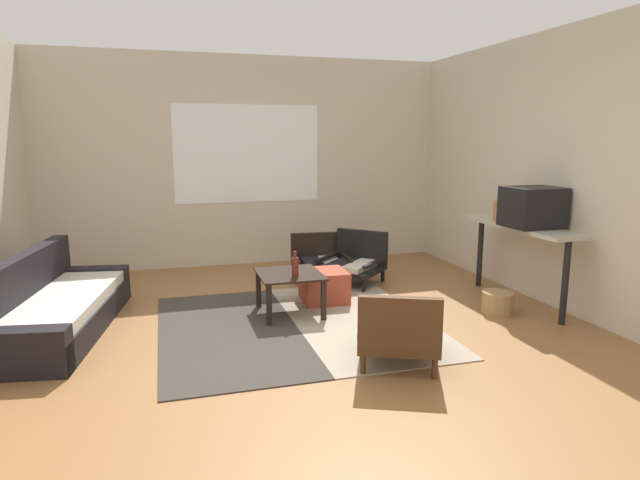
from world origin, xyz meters
TOP-DOWN VIEW (x-y plane):
  - ground_plane at (0.00, 0.00)m, footprint 7.80×7.80m
  - far_wall_with_window at (0.00, 3.06)m, footprint 5.60×0.13m
  - side_wall_right at (2.66, 0.30)m, footprint 0.12×6.60m
  - area_rug at (0.00, 0.42)m, footprint 2.37×2.34m
  - couch at (-2.04, 0.85)m, footprint 1.03×2.11m
  - coffee_table at (0.03, 0.76)m, footprint 0.59×0.63m
  - armchair_by_window at (0.67, 1.96)m, footprint 0.69×0.62m
  - armchair_striped_foreground at (0.53, -0.63)m, footprint 0.79×0.82m
  - armchair_corner at (1.02, 1.69)m, footprint 0.89×0.89m
  - ottoman_orange at (0.45, 1.04)m, footprint 0.46×0.46m
  - console_shelf at (2.32, 0.46)m, footprint 0.37×1.48m
  - crt_television at (2.32, 0.30)m, footprint 0.49×0.44m
  - clay_vase at (2.32, 0.72)m, footprint 0.25×0.25m
  - glass_bottle at (0.04, 0.59)m, footprint 0.06×0.06m
  - wicker_basket at (1.95, 0.22)m, footprint 0.30×0.30m

SIDE VIEW (x-z plane):
  - ground_plane at x=0.00m, z-range 0.00..0.00m
  - area_rug at x=0.00m, z-range 0.00..0.01m
  - wicker_basket at x=1.95m, z-range 0.00..0.21m
  - ottoman_orange at x=0.45m, z-range 0.00..0.33m
  - couch at x=-2.04m, z-range -0.13..0.56m
  - armchair_by_window at x=0.67m, z-range -0.02..0.50m
  - armchair_corner at x=1.02m, z-range -0.03..0.55m
  - armchair_striped_foreground at x=0.53m, z-range -0.03..0.55m
  - coffee_table at x=0.03m, z-range 0.13..0.53m
  - glass_bottle at x=0.04m, z-range 0.38..0.62m
  - console_shelf at x=2.32m, z-range 0.30..1.12m
  - clay_vase at x=2.32m, z-range 0.78..1.07m
  - crt_television at x=2.32m, z-range 0.81..1.20m
  - side_wall_right at x=2.66m, z-range 0.00..2.70m
  - far_wall_with_window at x=0.00m, z-range 0.00..2.70m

